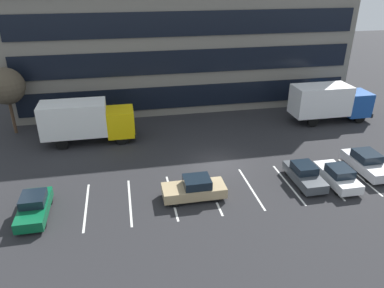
# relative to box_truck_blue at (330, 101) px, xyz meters

# --- Properties ---
(ground_plane) EXTENTS (120.00, 120.00, 0.00)m
(ground_plane) POSITION_rel_box_truck_blue_xyz_m (-13.13, -6.73, -2.10)
(ground_plane) COLOR #262628
(office_building) EXTENTS (35.38, 13.37, 14.40)m
(office_building) POSITION_rel_box_truck_blue_xyz_m (-13.13, 11.22, 5.11)
(office_building) COLOR slate
(office_building) RESTS_ON ground_plane
(lot_markings) EXTENTS (19.74, 5.40, 0.01)m
(lot_markings) POSITION_rel_box_truck_blue_xyz_m (-13.13, -10.54, -2.09)
(lot_markings) COLOR silver
(lot_markings) RESTS_ON ground_plane
(box_truck_blue) EXTENTS (8.03, 2.66, 3.72)m
(box_truck_blue) POSITION_rel_box_truck_blue_xyz_m (0.00, 0.00, 0.00)
(box_truck_blue) COLOR #194799
(box_truck_blue) RESTS_ON ground_plane
(box_truck_yellow) EXTENTS (8.00, 2.65, 3.71)m
(box_truck_yellow) POSITION_rel_box_truck_blue_xyz_m (-23.30, -0.46, -0.01)
(box_truck_yellow) COLOR yellow
(box_truck_yellow) RESTS_ON ground_plane
(sedan_white) EXTENTS (1.66, 3.96, 1.42)m
(sedan_white) POSITION_rel_box_truck_blue_xyz_m (-5.56, -11.15, -1.43)
(sedan_white) COLOR white
(sedan_white) RESTS_ON ground_plane
(sedan_charcoal) EXTENTS (1.64, 3.93, 1.41)m
(sedan_charcoal) POSITION_rel_box_truck_blue_xyz_m (-7.78, -10.53, -1.43)
(sedan_charcoal) COLOR #474C51
(sedan_charcoal) RESTS_ON ground_plane
(sedan_tan) EXTENTS (4.18, 1.75, 1.50)m
(sedan_tan) POSITION_rel_box_truck_blue_xyz_m (-15.85, -10.89, -1.39)
(sedan_tan) COLOR tan
(sedan_tan) RESTS_ON ground_plane
(sedan_forest) EXTENTS (1.65, 3.94, 1.41)m
(sedan_forest) POSITION_rel_box_truck_blue_xyz_m (-25.93, -10.94, -1.43)
(sedan_forest) COLOR #0C5933
(sedan_forest) RESTS_ON ground_plane
(sedan_silver) EXTENTS (1.80, 4.30, 1.54)m
(sedan_silver) POSITION_rel_box_truck_blue_xyz_m (-2.44, -9.95, -1.37)
(sedan_silver) COLOR silver
(sedan_silver) RESTS_ON ground_plane
(bare_tree) EXTENTS (3.28, 3.28, 6.14)m
(bare_tree) POSITION_rel_box_truck_blue_xyz_m (-30.13, 2.92, 2.39)
(bare_tree) COLOR #473323
(bare_tree) RESTS_ON ground_plane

